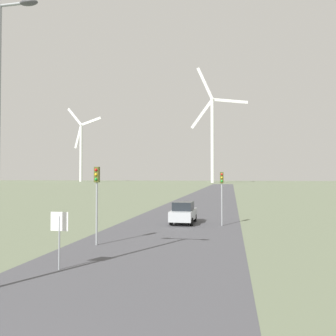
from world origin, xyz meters
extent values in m
cube|color=#47474C|center=(0.00, 48.00, 0.00)|extent=(10.00, 240.00, 0.01)
ellipsoid|color=#4C4C51|center=(-2.76, 6.85, 10.14)|extent=(0.70, 0.32, 0.20)
cylinder|color=#93999E|center=(-2.90, 9.34, 1.13)|extent=(0.07, 0.07, 2.27)
cube|color=white|center=(-2.90, 9.32, 2.04)|extent=(0.81, 0.01, 0.81)
cube|color=red|center=(-2.90, 9.34, 2.04)|extent=(0.76, 0.02, 0.76)
cylinder|color=#93999E|center=(-3.36, 14.32, 2.25)|extent=(0.11, 0.11, 4.51)
cube|color=#4C511E|center=(-3.36, 14.32, 4.06)|extent=(0.28, 0.24, 0.90)
sphere|color=red|center=(-3.36, 14.18, 4.33)|extent=(0.16, 0.16, 0.16)
sphere|color=gold|center=(-3.36, 14.18, 4.06)|extent=(0.16, 0.16, 0.16)
sphere|color=green|center=(-3.36, 14.18, 3.79)|extent=(0.16, 0.16, 0.16)
cylinder|color=#93999E|center=(3.53, 23.13, 2.15)|extent=(0.11, 0.11, 4.30)
cube|color=#4C511E|center=(3.53, 23.13, 3.85)|extent=(0.28, 0.24, 0.90)
sphere|color=red|center=(3.53, 23.00, 4.12)|extent=(0.16, 0.16, 0.16)
sphere|color=gold|center=(3.53, 23.00, 3.85)|extent=(0.16, 0.16, 0.16)
sphere|color=green|center=(3.53, 23.00, 3.58)|extent=(0.16, 0.16, 0.16)
cube|color=#B7BCC1|center=(0.31, 23.91, 0.73)|extent=(1.87, 4.13, 0.80)
cube|color=#1E2328|center=(0.31, 23.76, 1.48)|extent=(1.60, 2.13, 0.70)
cylinder|color=black|center=(-0.52, 25.18, 0.33)|extent=(0.22, 0.66, 0.66)
cylinder|color=black|center=(1.13, 25.18, 0.33)|extent=(0.22, 0.66, 0.66)
cylinder|color=black|center=(-0.52, 22.64, 0.33)|extent=(0.22, 0.66, 0.66)
cylinder|color=black|center=(1.13, 22.64, 0.33)|extent=(0.22, 0.66, 0.66)
cylinder|color=white|center=(-107.66, 226.71, 21.54)|extent=(2.20, 2.20, 43.07)
sphere|color=white|center=(-107.66, 226.71, 43.07)|extent=(2.60, 2.60, 2.60)
cube|color=white|center=(-110.34, 227.34, 33.99)|extent=(6.79, 2.05, 17.44)
cube|color=white|center=(-98.66, 224.61, 45.23)|extent=(17.28, 4.50, 5.77)
cube|color=white|center=(-113.98, 228.19, 50.00)|extent=(13.17, 3.54, 14.13)
cylinder|color=white|center=(-7.32, 201.44, 26.06)|extent=(2.20, 2.20, 52.11)
sphere|color=white|center=(-7.32, 201.44, 52.11)|extent=(2.60, 2.60, 2.60)
cube|color=white|center=(-13.91, 200.67, 42.92)|extent=(13.94, 2.13, 18.38)
cube|color=white|center=(3.88, 202.76, 50.96)|extent=(21.36, 3.00, 3.96)
cube|color=white|center=(-11.93, 200.90, 62.45)|extent=(10.38, 1.71, 20.24)
camera|label=1|loc=(4.30, -3.47, 3.95)|focal=35.00mm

